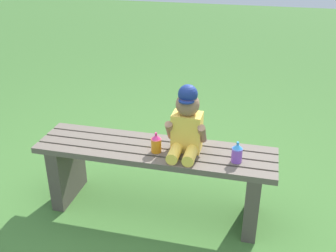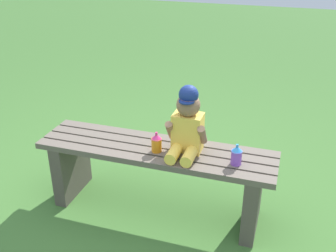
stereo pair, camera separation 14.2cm
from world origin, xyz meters
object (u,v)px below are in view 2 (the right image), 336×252
sippy_cup_right (236,155)px  child_figure (187,124)px  sippy_cup_left (156,142)px  park_bench (156,169)px

sippy_cup_right → child_figure: bearing=169.8°
sippy_cup_left → sippy_cup_right: same height
park_bench → child_figure: bearing=3.8°
park_bench → child_figure: size_ratio=3.55×
child_figure → sippy_cup_right: size_ratio=3.26×
sippy_cup_right → park_bench: bearing=175.1°
child_figure → sippy_cup_right: bearing=-10.2°
child_figure → sippy_cup_left: 0.21m
park_bench → sippy_cup_left: (0.02, -0.04, 0.21)m
park_bench → sippy_cup_left: 0.21m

